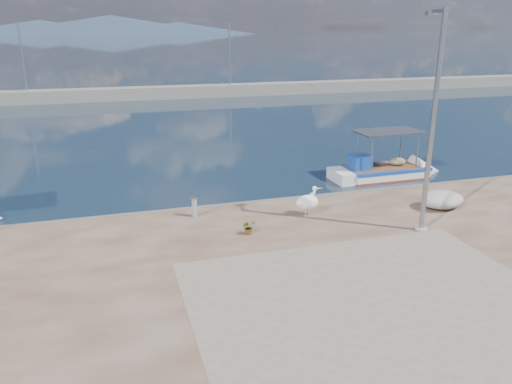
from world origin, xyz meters
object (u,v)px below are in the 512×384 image
Objects in this scene: pelican at (308,202)px; lamp_post at (431,133)px; bollard_near at (194,206)px; boat_right at (384,173)px.

lamp_post is (3.09, -2.39, 2.80)m from pelican.
bollard_near is at bearing 152.96° from pelican.
pelican is (-6.04, -4.93, 0.79)m from boat_right.
boat_right reaches higher than pelican.
bollard_near is (-9.96, -3.90, 0.69)m from boat_right.
boat_right is at bearing 68.08° from lamp_post.
boat_right is at bearing 26.82° from pelican.
boat_right is 8.66m from lamp_post.
boat_right is 5.05× the size of pelican.
boat_right is at bearing 21.39° from bollard_near.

